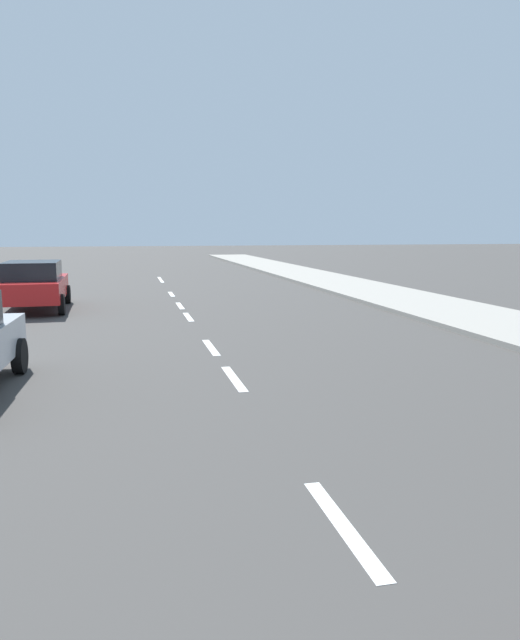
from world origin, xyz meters
name	(u,v)px	position (x,y,z in m)	size (l,w,h in m)	color
ground_plane	(194,325)	(0.00, 20.00, 0.00)	(160.00, 160.00, 0.00)	#423F3D
sidewalk_strip	(428,305)	(8.05, 22.00, 0.07)	(3.60, 80.00, 0.14)	#9E998E
lane_stripe_2	(343,525)	(0.00, 8.65, 0.00)	(0.16, 1.80, 0.01)	white
lane_stripe_3	(234,378)	(0.00, 13.98, 0.00)	(0.16, 1.80, 0.01)	white
lane_stripe_4	(211,347)	(0.00, 16.81, 0.00)	(0.16, 1.80, 0.01)	white
lane_stripe_5	(188,317)	(0.00, 21.53, 0.00)	(0.16, 1.80, 0.01)	white
lane_stripe_6	(180,306)	(0.00, 24.22, 0.00)	(0.16, 1.80, 0.01)	white
lane_stripe_7	(171,294)	(0.00, 28.00, 0.00)	(0.16, 1.80, 0.01)	white
lane_stripe_8	(162,281)	(0.00, 34.32, 0.00)	(0.16, 1.80, 0.01)	white
lane_stripe_9	(160,278)	(0.00, 36.02, 0.00)	(0.16, 1.80, 0.01)	white
parked_car_red	(34,284)	(-4.66, 24.21, 0.84)	(2.12, 4.43, 1.57)	red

